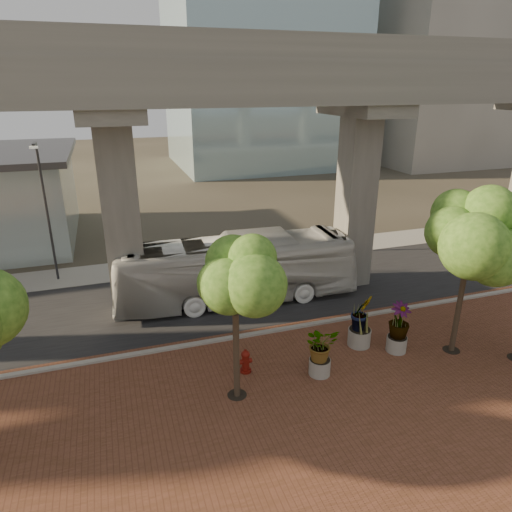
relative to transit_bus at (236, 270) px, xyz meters
name	(u,v)px	position (x,y,z in m)	size (l,w,h in m)	color
ground	(260,313)	(0.73, -1.68, -1.69)	(160.00, 160.00, 0.00)	#343026
brick_plaza	(338,419)	(0.73, -9.68, -1.66)	(70.00, 13.00, 0.06)	brown
asphalt_road	(248,295)	(0.73, 0.32, -1.67)	(90.00, 8.00, 0.04)	black
curb_strip	(275,331)	(0.73, -3.68, -1.61)	(70.00, 0.25, 0.16)	gray
far_sidewalk	(222,259)	(0.73, 5.82, -1.66)	(90.00, 3.00, 0.06)	gray
transit_viaduct	(247,156)	(0.73, 0.32, 5.59)	(72.00, 5.60, 12.40)	gray
midrise_block	(442,71)	(38.73, 34.32, 10.31)	(18.00, 16.00, 24.00)	#A8A197
transit_bus	(236,270)	(0.00, 0.00, 0.00)	(2.85, 12.15, 3.39)	silver
fire_hydrant	(246,361)	(-1.41, -6.18, -1.16)	(0.49, 0.44, 0.98)	maroon
planter_front	(321,346)	(1.23, -7.21, -0.41)	(1.83, 1.83, 2.01)	#AEA69D
planter_right	(399,323)	(4.97, -6.74, -0.31)	(2.04, 2.04, 2.18)	gray
planter_left	(361,315)	(3.73, -5.85, -0.21)	(2.13, 2.13, 2.35)	gray
street_tree_near_west	(235,285)	(-2.12, -7.45, 2.70)	(3.73, 3.73, 6.05)	#473728
street_tree_near_east	(472,233)	(7.20, -7.44, 3.52)	(4.20, 4.20, 7.08)	#473728
streetlamp_west	(45,204)	(-8.95, 5.61, 2.79)	(0.38, 1.11, 7.67)	#2E2E33
streetlamp_east	(355,185)	(9.18, 4.58, 2.78)	(0.38, 1.11, 7.65)	#2A292E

